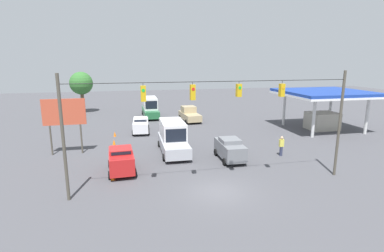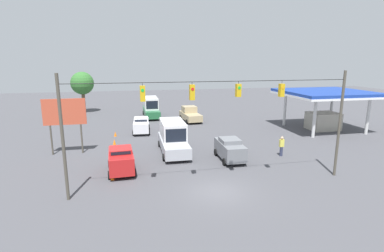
# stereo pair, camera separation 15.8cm
# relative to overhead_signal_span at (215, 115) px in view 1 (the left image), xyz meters

# --- Properties ---
(ground_plane) EXTENTS (140.00, 140.00, 0.00)m
(ground_plane) POSITION_rel_overhead_signal_span_xyz_m (-0.07, 0.93, -5.19)
(ground_plane) COLOR #47474C
(overhead_signal_span) EXTENTS (19.75, 0.38, 8.06)m
(overhead_signal_span) POSITION_rel_overhead_signal_span_xyz_m (0.00, 0.00, 0.00)
(overhead_signal_span) COLOR #4C473D
(overhead_signal_span) RESTS_ON ground_plane
(box_truck_green_withflow_deep) EXTENTS (2.41, 7.25, 3.05)m
(box_truck_green_withflow_deep) POSITION_rel_overhead_signal_span_xyz_m (2.12, -27.52, -3.70)
(box_truck_green_withflow_deep) COLOR #236038
(box_truck_green_withflow_deep) RESTS_ON ground_plane
(box_truck_silver_withflow_mid) EXTENTS (2.64, 6.93, 3.04)m
(box_truck_silver_withflow_mid) POSITION_rel_overhead_signal_span_xyz_m (1.54, -8.59, -3.70)
(box_truck_silver_withflow_mid) COLOR #A8AAB2
(box_truck_silver_withflow_mid) RESTS_ON ground_plane
(sedan_grey_crossing_near) EXTENTS (2.08, 4.26, 1.98)m
(sedan_grey_crossing_near) POSITION_rel_overhead_signal_span_xyz_m (-3.07, -5.24, -4.17)
(sedan_grey_crossing_near) COLOR slate
(sedan_grey_crossing_near) RESTS_ON ground_plane
(sedan_white_withflow_far) EXTENTS (2.27, 4.70, 1.85)m
(sedan_white_withflow_far) POSITION_rel_overhead_signal_span_xyz_m (4.15, -17.44, -4.23)
(sedan_white_withflow_far) COLOR silver
(sedan_white_withflow_far) RESTS_ON ground_plane
(sedan_red_parked_shoulder) EXTENTS (2.23, 4.12, 2.01)m
(sedan_red_parked_shoulder) POSITION_rel_overhead_signal_span_xyz_m (6.40, -4.28, -4.15)
(sedan_red_parked_shoulder) COLOR red
(sedan_red_parked_shoulder) RESTS_ON ground_plane
(pickup_truck_tan_oncoming_deep) EXTENTS (2.61, 5.41, 2.12)m
(pickup_truck_tan_oncoming_deep) POSITION_rel_overhead_signal_span_xyz_m (-3.19, -22.96, -4.22)
(pickup_truck_tan_oncoming_deep) COLOR tan
(pickup_truck_tan_oncoming_deep) RESTS_ON ground_plane
(traffic_cone_nearest) EXTENTS (0.32, 0.32, 0.58)m
(traffic_cone_nearest) POSITION_rel_overhead_signal_span_xyz_m (7.05, -2.72, -4.90)
(traffic_cone_nearest) COLOR orange
(traffic_cone_nearest) RESTS_ON ground_plane
(traffic_cone_second) EXTENTS (0.32, 0.32, 0.58)m
(traffic_cone_second) POSITION_rel_overhead_signal_span_xyz_m (7.25, -5.89, -4.90)
(traffic_cone_second) COLOR orange
(traffic_cone_second) RESTS_ON ground_plane
(traffic_cone_third) EXTENTS (0.32, 0.32, 0.58)m
(traffic_cone_third) POSITION_rel_overhead_signal_span_xyz_m (7.07, -9.45, -4.90)
(traffic_cone_third) COLOR orange
(traffic_cone_third) RESTS_ON ground_plane
(traffic_cone_fourth) EXTENTS (0.32, 0.32, 0.58)m
(traffic_cone_fourth) POSITION_rel_overhead_signal_span_xyz_m (7.24, -12.52, -4.90)
(traffic_cone_fourth) COLOR orange
(traffic_cone_fourth) RESTS_ON ground_plane
(traffic_cone_fifth) EXTENTS (0.32, 0.32, 0.58)m
(traffic_cone_fifth) POSITION_rel_overhead_signal_span_xyz_m (7.26, -16.07, -4.90)
(traffic_cone_fifth) COLOR orange
(traffic_cone_fifth) RESTS_ON ground_plane
(gas_station) EXTENTS (10.35, 9.61, 4.98)m
(gas_station) POSITION_rel_overhead_signal_span_xyz_m (-18.76, -14.07, -1.55)
(gas_station) COLOR navy
(gas_station) RESTS_ON ground_plane
(roadside_billboard) EXTENTS (3.85, 0.16, 5.30)m
(roadside_billboard) POSITION_rel_overhead_signal_span_xyz_m (11.48, -10.21, -1.42)
(roadside_billboard) COLOR #4C473D
(roadside_billboard) RESTS_ON ground_plane
(pedestrian) EXTENTS (0.40, 0.28, 1.87)m
(pedestrian) POSITION_rel_overhead_signal_span_xyz_m (-8.16, -5.27, -4.24)
(pedestrian) COLOR #2D334C
(pedestrian) RESTS_ON ground_plane
(tree_horizon_left) EXTENTS (3.77, 3.77, 6.85)m
(tree_horizon_left) POSITION_rel_overhead_signal_span_xyz_m (12.91, -33.86, -0.30)
(tree_horizon_left) COLOR brown
(tree_horizon_left) RESTS_ON ground_plane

